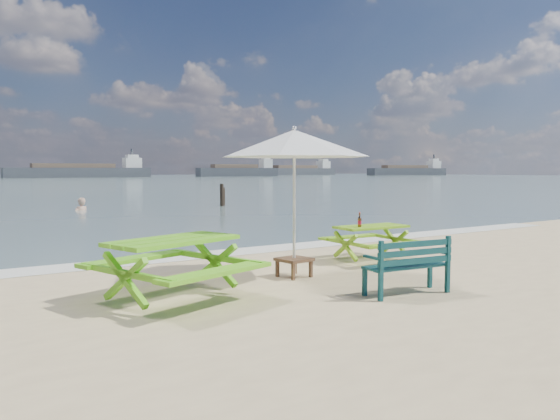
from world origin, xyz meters
TOP-DOWN VIEW (x-y plane):
  - foam_strip at (0.00, 4.60)m, footprint 22.00×0.90m
  - picnic_table_left at (-2.41, 1.28)m, footprint 2.27×2.40m
  - picnic_table_right at (2.04, 2.22)m, footprint 1.50×1.65m
  - park_bench at (0.49, -0.17)m, footprint 1.31×0.58m
  - side_table at (-0.14, 1.71)m, footprint 0.54×0.54m
  - patio_umbrella at (-0.14, 1.71)m, footprint 2.72×2.72m
  - beer_bottle at (1.69, 2.17)m, footprint 0.07×0.07m
  - swimmer at (0.52, 18.84)m, footprint 0.77×0.63m
  - mooring_pilings at (6.93, 17.97)m, footprint 0.57×0.77m
  - cargo_ships at (56.18, 121.27)m, footprint 150.54×35.84m

SIDE VIEW (x-z plane):
  - swimmer at x=0.52m, z-range -1.29..0.54m
  - foam_strip at x=0.00m, z-range 0.00..0.01m
  - side_table at x=-0.14m, z-range 0.01..0.32m
  - park_bench at x=0.49m, z-range -0.15..0.63m
  - picnic_table_right at x=2.04m, z-range -0.01..0.67m
  - mooring_pilings at x=6.93m, z-range -0.24..1.04m
  - picnic_table_left at x=-2.41m, z-range -0.02..0.82m
  - beer_bottle at x=1.69m, z-range 0.63..0.91m
  - cargo_ships at x=56.18m, z-range -1.02..3.38m
  - patio_umbrella at x=-0.14m, z-range 0.98..3.38m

